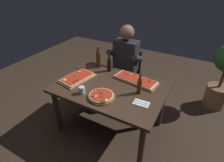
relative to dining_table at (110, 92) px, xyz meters
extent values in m
plane|color=#38281E|center=(0.00, 0.00, -0.64)|extent=(6.40, 6.40, 0.00)
cube|color=#3D2B1E|center=(0.00, 0.00, 0.08)|extent=(1.40, 0.96, 0.04)
cylinder|color=#3D2B1E|center=(-0.62, -0.40, -0.29)|extent=(0.07, 0.07, 0.70)
cylinder|color=#3D2B1E|center=(0.62, -0.40, -0.29)|extent=(0.07, 0.07, 0.70)
cylinder|color=#3D2B1E|center=(-0.62, 0.40, -0.29)|extent=(0.07, 0.07, 0.70)
cylinder|color=#3D2B1E|center=(0.62, 0.40, -0.29)|extent=(0.07, 0.07, 0.70)
cube|color=brown|center=(0.24, 0.28, 0.10)|extent=(0.64, 0.33, 0.02)
cube|color=#E5C184|center=(0.24, 0.28, 0.12)|extent=(0.60, 0.29, 0.02)
cube|color=#B72D19|center=(0.24, 0.28, 0.13)|extent=(0.55, 0.26, 0.01)
cylinder|color=brown|center=(0.43, 0.30, 0.14)|extent=(0.04, 0.04, 0.01)
cylinder|color=brown|center=(0.10, 0.33, 0.14)|extent=(0.04, 0.04, 0.00)
cylinder|color=maroon|center=(0.17, 0.33, 0.14)|extent=(0.03, 0.03, 0.01)
cylinder|color=maroon|center=(0.05, 0.31, 0.14)|extent=(0.03, 0.03, 0.01)
cylinder|color=beige|center=(0.14, 0.35, 0.14)|extent=(0.03, 0.03, 0.00)
cylinder|color=brown|center=(0.35, 0.21, 0.14)|extent=(0.03, 0.03, 0.01)
cube|color=olive|center=(-0.48, -0.06, 0.10)|extent=(0.37, 0.52, 0.02)
cube|color=#DBB270|center=(-0.48, -0.06, 0.12)|extent=(0.33, 0.48, 0.02)
cube|color=#B72D19|center=(-0.48, -0.06, 0.13)|extent=(0.30, 0.44, 0.01)
cylinder|color=maroon|center=(-0.41, -0.16, 0.14)|extent=(0.03, 0.03, 0.00)
cylinder|color=beige|center=(-0.57, -0.22, 0.14)|extent=(0.04, 0.04, 0.01)
cylinder|color=maroon|center=(-0.41, -0.14, 0.14)|extent=(0.04, 0.04, 0.01)
cylinder|color=maroon|center=(-0.42, -0.12, 0.14)|extent=(0.04, 0.04, 0.01)
cylinder|color=brown|center=(-0.52, -0.07, 0.14)|extent=(0.03, 0.03, 0.00)
cylinder|color=brown|center=(-0.42, -0.20, 0.14)|extent=(0.04, 0.04, 0.01)
cylinder|color=beige|center=(-0.54, 0.06, 0.14)|extent=(0.03, 0.03, 0.00)
cylinder|color=brown|center=(0.03, -0.26, 0.10)|extent=(0.32, 0.32, 0.02)
cylinder|color=tan|center=(0.03, -0.26, 0.12)|extent=(0.29, 0.29, 0.02)
cylinder|color=#B72D19|center=(0.03, -0.26, 0.13)|extent=(0.26, 0.26, 0.01)
cylinder|color=maroon|center=(-0.03, -0.31, 0.14)|extent=(0.03, 0.03, 0.01)
cylinder|color=brown|center=(-0.03, -0.33, 0.14)|extent=(0.03, 0.03, 0.01)
cylinder|color=brown|center=(0.12, -0.36, 0.14)|extent=(0.04, 0.04, 0.01)
cylinder|color=#4C7F2D|center=(-0.05, -0.18, 0.14)|extent=(0.03, 0.03, 0.01)
cylinder|color=brown|center=(0.06, -0.29, 0.14)|extent=(0.04, 0.04, 0.01)
cylinder|color=brown|center=(0.01, -0.23, 0.14)|extent=(0.04, 0.04, 0.01)
cylinder|color=maroon|center=(0.11, -0.34, 0.14)|extent=(0.04, 0.04, 0.01)
cylinder|color=maroon|center=(0.01, -0.23, 0.14)|extent=(0.04, 0.04, 0.01)
cylinder|color=#4C7F2D|center=(-0.05, -0.34, 0.14)|extent=(0.03, 0.03, 0.01)
cylinder|color=beige|center=(0.13, -0.33, 0.14)|extent=(0.04, 0.04, 0.00)
cylinder|color=beige|center=(0.00, -0.23, 0.14)|extent=(0.03, 0.03, 0.01)
cylinder|color=beige|center=(-0.02, -0.32, 0.14)|extent=(0.04, 0.04, 0.01)
cylinder|color=#47230F|center=(-0.42, 0.39, 0.22)|extent=(0.07, 0.07, 0.25)
cylinder|color=#47230F|center=(-0.42, 0.39, 0.37)|extent=(0.03, 0.03, 0.05)
cylinder|color=black|center=(-0.42, 0.39, 0.41)|extent=(0.04, 0.04, 0.01)
cylinder|color=black|center=(-0.21, 0.35, 0.19)|extent=(0.06, 0.06, 0.19)
cylinder|color=black|center=(-0.21, 0.35, 0.32)|extent=(0.02, 0.02, 0.06)
cylinder|color=black|center=(-0.21, 0.35, 0.35)|extent=(0.03, 0.03, 0.01)
cylinder|color=#47230F|center=(0.38, 0.04, 0.19)|extent=(0.06, 0.06, 0.19)
cylinder|color=#47230F|center=(0.38, 0.04, 0.31)|extent=(0.03, 0.03, 0.05)
cylinder|color=black|center=(0.38, 0.04, 0.35)|extent=(0.03, 0.03, 0.01)
cylinder|color=silver|center=(-0.22, -0.30, 0.14)|extent=(0.07, 0.07, 0.09)
cylinder|color=silver|center=(-0.22, -0.30, 0.12)|extent=(0.06, 0.06, 0.05)
cube|color=white|center=(0.48, -0.14, 0.10)|extent=(0.18, 0.12, 0.01)
cube|color=silver|center=(0.48, -0.16, 0.10)|extent=(0.17, 0.02, 0.00)
cube|color=silver|center=(0.48, -0.12, 0.10)|extent=(0.17, 0.02, 0.00)
cube|color=black|center=(-0.14, 0.78, -0.21)|extent=(0.44, 0.44, 0.04)
cube|color=black|center=(-0.14, 0.98, 0.02)|extent=(0.40, 0.04, 0.42)
cylinder|color=black|center=(-0.33, 0.59, -0.44)|extent=(0.04, 0.04, 0.41)
cylinder|color=black|center=(0.05, 0.59, -0.44)|extent=(0.04, 0.04, 0.41)
cylinder|color=black|center=(-0.33, 0.97, -0.44)|extent=(0.04, 0.04, 0.41)
cylinder|color=black|center=(0.05, 0.97, -0.44)|extent=(0.04, 0.04, 0.41)
cylinder|color=#23232D|center=(-0.24, 0.60, -0.42)|extent=(0.11, 0.11, 0.45)
cylinder|color=#23232D|center=(-0.04, 0.60, -0.42)|extent=(0.11, 0.11, 0.45)
cube|color=#23232D|center=(-0.14, 0.68, -0.13)|extent=(0.34, 0.40, 0.12)
cube|color=#232328|center=(-0.14, 0.78, 0.19)|extent=(0.38, 0.22, 0.52)
sphere|color=brown|center=(-0.14, 0.78, 0.58)|extent=(0.22, 0.22, 0.22)
cylinder|color=#232328|center=(-0.36, 0.73, 0.21)|extent=(0.09, 0.31, 0.21)
cylinder|color=#232328|center=(0.08, 0.73, 0.21)|extent=(0.09, 0.31, 0.21)
cylinder|color=#846042|center=(1.32, 1.30, -0.45)|extent=(0.35, 0.35, 0.39)
cylinder|color=brown|center=(1.32, 1.30, -0.08)|extent=(0.04, 0.04, 0.33)
camera|label=1|loc=(0.95, -1.67, 1.37)|focal=28.57mm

